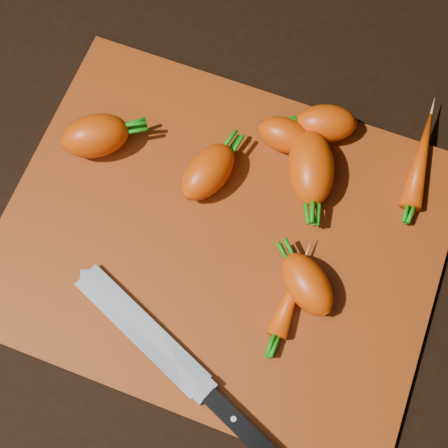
% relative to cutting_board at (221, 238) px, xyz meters
% --- Properties ---
extents(ground, '(2.00, 2.00, 0.01)m').
position_rel_cutting_board_xyz_m(ground, '(0.00, 0.00, -0.01)').
color(ground, black).
extents(cutting_board, '(0.50, 0.40, 0.01)m').
position_rel_cutting_board_xyz_m(cutting_board, '(0.00, 0.00, 0.00)').
color(cutting_board, '#88350D').
rests_on(cutting_board, ground).
extents(carrot_0, '(0.09, 0.09, 0.05)m').
position_rel_cutting_board_xyz_m(carrot_0, '(-0.18, 0.06, 0.03)').
color(carrot_0, '#C83900').
rests_on(carrot_0, cutting_board).
extents(carrot_1, '(0.08, 0.11, 0.05)m').
position_rel_cutting_board_xyz_m(carrot_1, '(0.07, 0.11, 0.03)').
color(carrot_1, '#C83900').
rests_on(carrot_1, cutting_board).
extents(carrot_2, '(0.07, 0.09, 0.05)m').
position_rel_cutting_board_xyz_m(carrot_2, '(-0.04, 0.06, 0.03)').
color(carrot_2, '#C83900').
rests_on(carrot_2, cutting_board).
extents(carrot_3, '(0.08, 0.07, 0.05)m').
position_rel_cutting_board_xyz_m(carrot_3, '(0.07, 0.17, 0.03)').
color(carrot_3, '#C83900').
rests_on(carrot_3, cutting_board).
extents(carrot_4, '(0.06, 0.04, 0.04)m').
position_rel_cutting_board_xyz_m(carrot_4, '(0.03, 0.14, 0.03)').
color(carrot_4, '#C83900').
rests_on(carrot_4, cutting_board).
extents(carrot_5, '(0.09, 0.08, 0.05)m').
position_rel_cutting_board_xyz_m(carrot_5, '(0.11, -0.02, 0.03)').
color(carrot_5, '#C83900').
rests_on(carrot_5, cutting_board).
extents(carrot_6, '(0.03, 0.13, 0.03)m').
position_rel_cutting_board_xyz_m(carrot_6, '(0.19, 0.17, 0.02)').
color(carrot_6, '#C83900').
rests_on(carrot_6, cutting_board).
extents(carrot_7, '(0.03, 0.09, 0.02)m').
position_rel_cutting_board_xyz_m(carrot_7, '(0.10, -0.04, 0.02)').
color(carrot_7, '#C83900').
rests_on(carrot_7, cutting_board).
extents(knife, '(0.28, 0.14, 0.02)m').
position_rel_cutting_board_xyz_m(knife, '(-0.03, -0.14, 0.01)').
color(knife, gray).
rests_on(knife, cutting_board).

